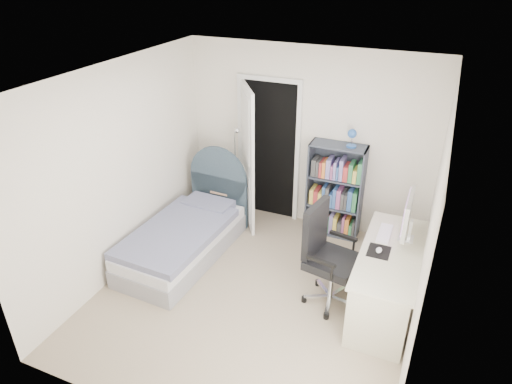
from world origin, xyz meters
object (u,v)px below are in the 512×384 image
at_px(nightstand, 228,194).
at_px(desk, 388,277).
at_px(floor_lamp, 237,181).
at_px(bookcase, 336,193).
at_px(bed, 186,235).
at_px(office_chair, 326,251).

xyz_separation_m(nightstand, desk, (2.43, -1.07, 0.03)).
xyz_separation_m(floor_lamp, bookcase, (1.43, 0.11, 0.04)).
bearing_deg(nightstand, desk, -23.70).
distance_m(bed, desk, 2.54).
xyz_separation_m(floor_lamp, desk, (2.34, -1.17, -0.16)).
relative_size(bed, floor_lamp, 1.40).
height_order(bed, office_chair, office_chair).
distance_m(bookcase, desk, 1.58).
height_order(nightstand, bookcase, bookcase).
distance_m(bed, nightstand, 1.04).
bearing_deg(floor_lamp, office_chair, -37.71).
bearing_deg(desk, office_chair, -169.54).
height_order(nightstand, office_chair, office_chair).
bearing_deg(nightstand, office_chair, -34.00).
height_order(nightstand, desk, desk).
bearing_deg(desk, bookcase, 125.33).
xyz_separation_m(bed, nightstand, (0.10, 1.03, 0.12)).
xyz_separation_m(bookcase, desk, (0.91, -1.28, -0.20)).
bearing_deg(bed, bookcase, 37.34).
bearing_deg(bookcase, office_chair, -80.21).
bearing_deg(office_chair, floor_lamp, 142.29).
bearing_deg(bookcase, bed, -142.66).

